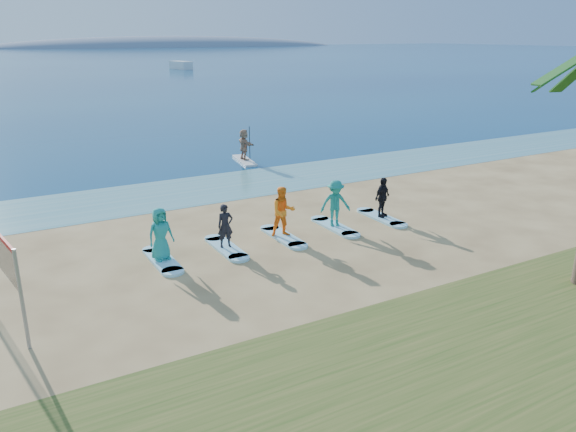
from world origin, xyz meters
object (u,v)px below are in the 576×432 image
paddleboard (244,160)px  student_3 (335,203)px  surfboard_1 (226,248)px  student_2 (283,212)px  paddleboarder (244,144)px  boat_offshore_b (181,69)px  surfboard_0 (162,260)px  surfboard_4 (381,218)px  student_1 (225,226)px  surfboard_3 (335,227)px  student_4 (382,197)px  student_0 (160,234)px  surfboard_2 (283,237)px

paddleboard → student_3: size_ratio=1.70×
surfboard_1 → student_2: bearing=0.0°
student_2 → paddleboarder: bearing=84.5°
boat_offshore_b → surfboard_0: bearing=-121.6°
paddleboard → surfboard_4: 12.21m
student_1 → surfboard_3: student_1 is taller
student_2 → student_4: (4.48, 0.00, -0.11)m
surfboard_1 → student_1: 0.80m
paddleboarder → student_3: paddleboarder is taller
surfboard_1 → student_3: (4.48, 0.00, 0.93)m
student_0 → surfboard_4: (8.97, 0.00, -0.91)m
paddleboarder → surfboard_3: (-2.00, -12.21, -0.95)m
surfboard_1 → student_1: (0.00, 0.00, 0.80)m
student_1 → surfboard_2: 2.38m
surfboard_0 → surfboard_4: 8.97m
surfboard_4 → student_4: 0.84m
surfboard_0 → student_2: student_2 is taller
paddleboard → surfboard_2: paddleboard is taller
paddleboarder → student_3: 12.37m
student_0 → student_2: student_2 is taller
paddleboarder → surfboard_2: bearing=160.3°
paddleboarder → student_1: 13.82m
paddleboard → surfboard_2: 12.92m
surfboard_0 → student_3: student_3 is taller
surfboard_4 → surfboard_2: bearing=180.0°
surfboard_3 → surfboard_0: bearing=180.0°
paddleboarder → student_2: size_ratio=0.96×
surfboard_2 → student_1: bearing=180.0°
student_2 → surfboard_3: 2.44m
surfboard_1 → paddleboard: bearing=62.0°
student_0 → student_2: bearing=-10.1°
student_3 → surfboard_4: student_3 is taller
paddleboarder → surfboard_4: bearing=-179.4°
surfboard_1 → boat_offshore_b: bearing=71.5°
boat_offshore_b → student_1: (-32.80, -98.29, 0.84)m
paddleboard → surfboard_3: (-2.00, -12.21, -0.01)m
surfboard_0 → student_4: 9.01m
surfboard_0 → student_1: bearing=0.0°
student_0 → paddleboard: bearing=44.3°
surfboard_1 → surfboard_2: bearing=0.0°
student_3 → student_2: bearing=-161.1°
boat_offshore_b → student_1: 103.63m
paddleboarder → student_3: bearing=170.2°
surfboard_0 → student_1: size_ratio=1.46×
boat_offshore_b → paddleboard: bearing=-119.0°
student_0 → student_3: student_3 is taller
surfboard_1 → paddleboarder: bearing=62.0°
surfboard_1 → student_4: student_4 is taller
surfboard_1 → surfboard_4: same height
student_2 → surfboard_3: bearing=13.7°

